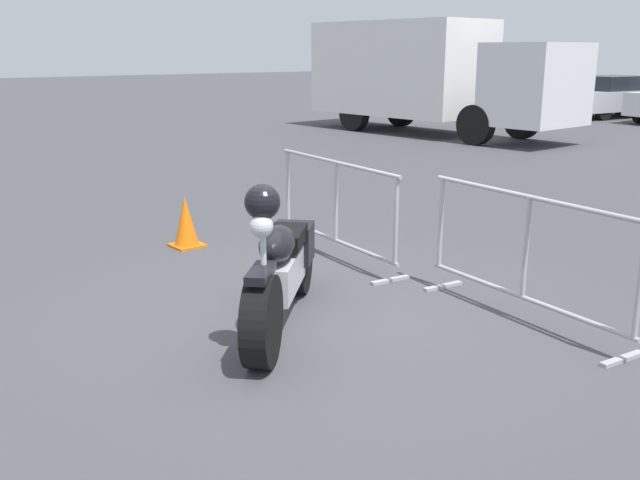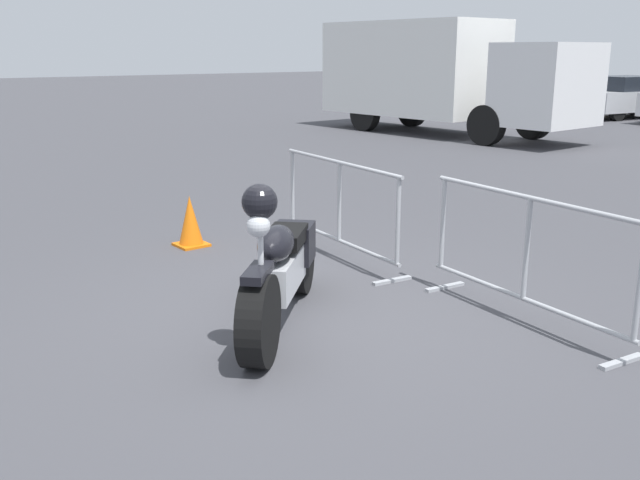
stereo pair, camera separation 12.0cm
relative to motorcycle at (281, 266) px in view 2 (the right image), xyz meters
name	(u,v)px [view 2 (the right image)]	position (x,y,z in m)	size (l,w,h in m)	color
ground_plane	(318,316)	(0.06, 0.34, -0.50)	(120.00, 120.00, 0.00)	#424247
motorcycle	(281,266)	(0.00, 0.00, 0.00)	(1.71, 1.80, 1.30)	black
crowd_barrier_near	(339,208)	(-1.20, 1.60, 0.06)	(2.18, 0.70, 1.07)	#9EA0A5
crowd_barrier_far	(526,257)	(1.20, 1.60, 0.06)	(2.18, 0.70, 1.07)	#9EA0A5
box_truck	(436,72)	(-8.93, 11.41, 1.14)	(7.75, 2.44, 2.98)	white
parked_car_tan	(559,93)	(-10.95, 20.16, 0.20)	(2.27, 4.29, 1.38)	tan
parked_car_silver	(627,97)	(-8.29, 20.14, 0.20)	(2.27, 4.28, 1.38)	#B7BABF
traffic_cone	(190,222)	(-2.64, 0.58, -0.21)	(0.34, 0.34, 0.59)	orange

